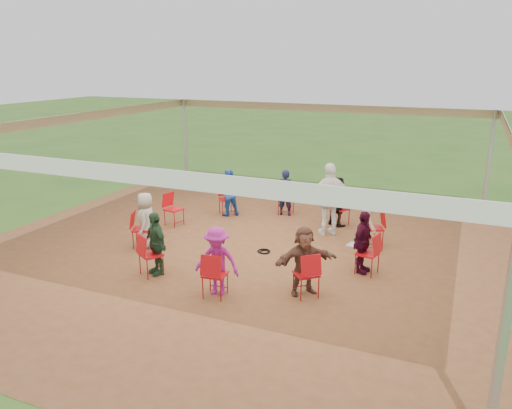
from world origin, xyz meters
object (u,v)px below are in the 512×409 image
at_px(chair_8, 215,275).
at_px(laptop, 355,243).
at_px(chair_7, 151,255).
at_px(person_seated_2, 337,201).
at_px(chair_3, 286,199).
at_px(person_seated_3, 285,192).
at_px(standing_person, 330,199).
at_px(person_seated_4, 228,193).
at_px(person_seated_6, 156,243).
at_px(person_seated_7, 217,261).
at_px(chair_4, 227,199).
at_px(person_seated_0, 363,242).
at_px(person_seated_8, 304,261).
at_px(chair_9, 306,274).
at_px(cable_coil, 264,252).
at_px(chair_6, 142,229).
at_px(chair_1, 374,228).
at_px(person_seated_1, 370,219).
at_px(chair_2, 340,209).
at_px(chair_5, 174,209).
at_px(chair_0, 367,254).
at_px(person_seated_5, 146,220).

relative_size(chair_8, laptop, 2.64).
xyz_separation_m(chair_7, person_seated_2, (2.72, 4.73, 0.23)).
relative_size(chair_3, person_seated_3, 0.67).
bearing_deg(standing_person, person_seated_4, -44.14).
xyz_separation_m(person_seated_2, person_seated_6, (-2.66, -4.63, 0.00)).
bearing_deg(person_seated_7, chair_4, 108.41).
height_order(person_seated_0, person_seated_8, same).
distance_m(chair_9, cable_coil, 2.41).
distance_m(chair_4, cable_coil, 3.23).
bearing_deg(cable_coil, chair_6, -163.54).
bearing_deg(chair_4, person_seated_2, 142.27).
xyz_separation_m(chair_4, person_seated_6, (0.54, -4.38, 0.23)).
relative_size(chair_1, laptop, 2.64).
relative_size(chair_1, standing_person, 0.48).
xyz_separation_m(chair_8, person_seated_1, (2.14, 3.86, 0.23)).
relative_size(person_seated_2, person_seated_3, 1.00).
distance_m(chair_6, person_seated_7, 3.22).
bearing_deg(chair_2, chair_5, 54.00).
bearing_deg(chair_5, chair_9, 72.00).
height_order(person_seated_2, person_seated_4, same).
xyz_separation_m(chair_4, person_seated_8, (3.66, -4.05, 0.23)).
bearing_deg(chair_0, chair_2, 36.00).
bearing_deg(person_seated_0, person_seated_3, 54.00).
height_order(chair_2, person_seated_6, person_seated_6).
xyz_separation_m(chair_6, person_seated_4, (0.75, 3.12, 0.23)).
bearing_deg(person_seated_1, chair_8, 126.92).
height_order(person_seated_6, person_seated_7, same).
distance_m(person_seated_0, person_seated_6, 4.32).
bearing_deg(cable_coil, person_seated_4, 132.25).
distance_m(chair_2, person_seated_7, 5.19).
height_order(chair_2, person_seated_1, person_seated_1).
height_order(person_seated_5, cable_coil, person_seated_5).
bearing_deg(person_seated_5, chair_3, 126.92).
bearing_deg(standing_person, person_seated_0, 86.37).
height_order(chair_5, laptop, chair_5).
bearing_deg(person_seated_7, chair_8, -90.00).
bearing_deg(person_seated_8, chair_7, 145.73).
xyz_separation_m(chair_7, chair_8, (1.69, -0.35, 0.00)).
xyz_separation_m(chair_1, person_seated_5, (-4.98, -2.23, 0.23)).
bearing_deg(chair_3, chair_5, 36.00).
distance_m(chair_7, person_seated_8, 3.22).
bearing_deg(person_seated_3, chair_2, 165.87).
relative_size(person_seated_5, standing_person, 0.72).
relative_size(chair_1, person_seated_8, 0.67).
bearing_deg(person_seated_1, laptop, 156.36).
bearing_deg(person_seated_4, person_seated_2, 144.00).
xyz_separation_m(chair_3, person_seated_7, (0.58, -5.43, 0.23)).
bearing_deg(chair_0, person_seated_2, 37.73).
height_order(chair_0, laptop, chair_0).
xyz_separation_m(chair_6, standing_person, (3.88, 2.64, 0.49)).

